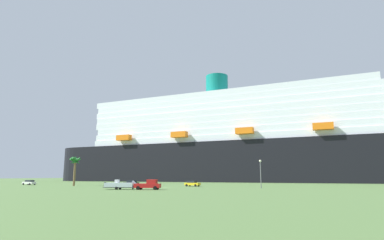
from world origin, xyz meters
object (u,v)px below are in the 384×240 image
object	(u,v)px
small_boat_on_trailer	(123,185)
parked_car_white_van	(29,182)
parked_car_black_coupe	(131,183)
street_lamp	(261,169)
parked_car_yellow_taxi	(192,183)
cruise_ship	(285,143)
palm_tree	(75,163)
pickup_truck	(149,185)

from	to	relation	value
small_boat_on_trailer	parked_car_white_van	xyz separation A→B (m)	(-47.82, 22.16, -0.12)
parked_car_black_coupe	parked_car_white_van	size ratio (longest dim) A/B	0.95
small_boat_on_trailer	street_lamp	xyz separation A→B (m)	(28.17, 15.71, 3.57)
street_lamp	parked_car_yellow_taxi	size ratio (longest dim) A/B	1.51
parked_car_black_coupe	cruise_ship	bearing A→B (deg)	59.01
cruise_ship	small_boat_on_trailer	size ratio (longest dim) A/B	31.43
street_lamp	parked_car_white_van	xyz separation A→B (m)	(-75.99, 6.45, -3.69)
parked_car_yellow_taxi	parked_car_black_coupe	bearing A→B (deg)	-177.00
palm_tree	parked_car_yellow_taxi	distance (m)	36.39
palm_tree	parked_car_black_coupe	size ratio (longest dim) A/B	1.87
small_boat_on_trailer	street_lamp	world-z (taller)	street_lamp
pickup_truck	street_lamp	distance (m)	27.10
palm_tree	parked_car_white_van	size ratio (longest dim) A/B	1.78
cruise_ship	palm_tree	world-z (taller)	cruise_ship
palm_tree	parked_car_white_van	xyz separation A→B (m)	(-20.53, 3.72, -5.94)
small_boat_on_trailer	parked_car_yellow_taxi	distance (m)	25.77
cruise_ship	palm_tree	bearing A→B (deg)	-127.86
street_lamp	cruise_ship	bearing A→B (deg)	87.25
pickup_truck	parked_car_yellow_taxi	bearing A→B (deg)	84.15
small_boat_on_trailer	parked_car_yellow_taxi	size ratio (longest dim) A/B	1.97
pickup_truck	parked_car_white_van	distance (m)	57.56
small_boat_on_trailer	parked_car_white_van	world-z (taller)	small_boat_on_trailer
palm_tree	parked_car_black_coupe	xyz separation A→B (m)	(16.48, 5.03, -5.94)
cruise_ship	parked_car_yellow_taxi	size ratio (longest dim) A/B	61.95
parked_car_white_van	parked_car_yellow_taxi	xyz separation A→B (m)	(55.93, 2.30, -0.00)
street_lamp	parked_car_black_coupe	distance (m)	39.91
small_boat_on_trailer	parked_car_black_coupe	xyz separation A→B (m)	(-10.80, 23.47, -0.12)
cruise_ship	parked_car_black_coupe	bearing A→B (deg)	-120.99
pickup_truck	palm_tree	size ratio (longest dim) A/B	0.68
parked_car_black_coupe	parked_car_yellow_taxi	distance (m)	18.94
pickup_truck	parked_car_yellow_taxi	xyz separation A→B (m)	(2.41, 23.49, -0.21)
pickup_truck	small_boat_on_trailer	xyz separation A→B (m)	(-5.70, -0.97, -0.09)
parked_car_yellow_taxi	small_boat_on_trailer	bearing A→B (deg)	-108.34
parked_car_white_van	parked_car_yellow_taxi	world-z (taller)	same
pickup_truck	palm_tree	xyz separation A→B (m)	(-32.99, 17.48, 5.73)
small_boat_on_trailer	palm_tree	xyz separation A→B (m)	(-27.28, 18.44, 5.82)
palm_tree	parked_car_white_van	world-z (taller)	palm_tree
cruise_ship	small_boat_on_trailer	bearing A→B (deg)	-108.66
small_boat_on_trailer	palm_tree	bearing A→B (deg)	145.94
small_boat_on_trailer	parked_car_white_van	bearing A→B (deg)	155.14
street_lamp	pickup_truck	bearing A→B (deg)	-146.72
small_boat_on_trailer	parked_car_black_coupe	distance (m)	25.83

